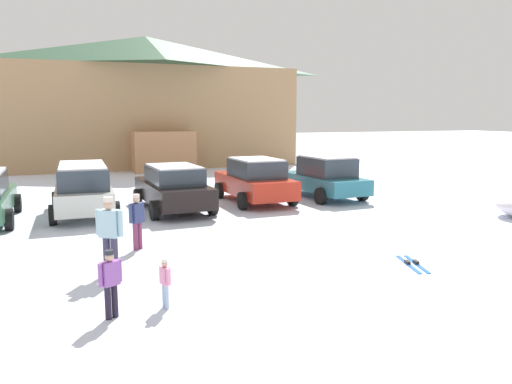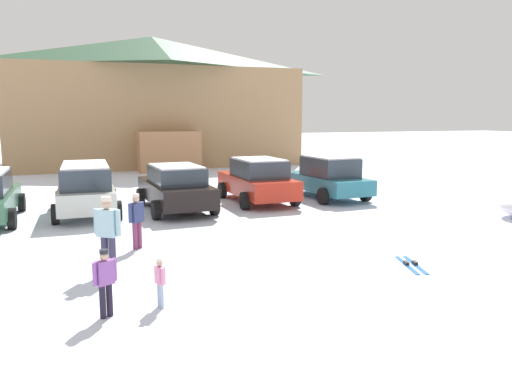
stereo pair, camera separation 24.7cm
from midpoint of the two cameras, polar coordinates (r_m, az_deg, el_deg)
ground at (r=8.86m, az=15.11°, el=-13.67°), size 160.00×160.00×0.00m
ski_lodge at (r=35.85m, az=-12.52°, el=10.22°), size 18.91×11.69×8.65m
parked_silver_wagon at (r=17.76m, az=-19.52°, el=0.46°), size 2.15×4.53×1.73m
parked_black_sedan at (r=17.77m, az=-9.83°, el=0.51°), size 2.36×4.61×1.62m
parked_red_sedan at (r=19.23m, az=-0.51°, el=1.36°), size 2.25×4.44×1.71m
parked_teal_hatchback at (r=20.43m, az=7.50°, el=1.71°), size 2.32×4.41×1.72m
skier_adult_in_blue_parka at (r=10.90m, az=-17.01°, el=-4.32°), size 0.53×0.43×1.67m
skier_teen_in_navy_coat at (r=12.81m, az=-13.99°, el=-2.95°), size 0.42×0.37×1.41m
skier_child_in_pink_snowsuit at (r=8.94m, az=-11.14°, el=-9.88°), size 0.17×0.33×0.89m
skier_child_in_purple_jacket at (r=8.69m, az=-17.10°, el=-9.60°), size 0.39×0.27×1.16m
pair_of_skis at (r=11.88m, az=16.85°, el=-7.84°), size 0.68×1.40×0.08m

